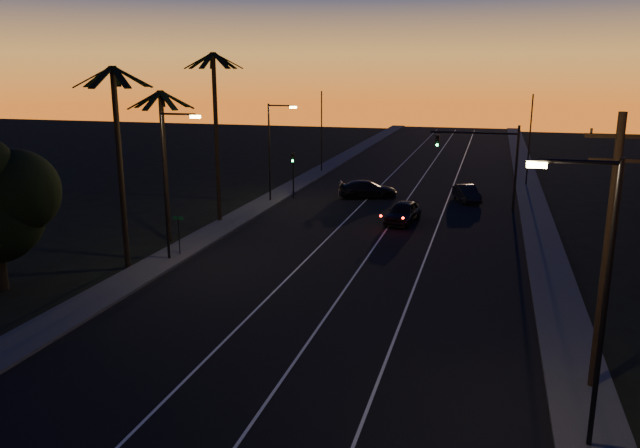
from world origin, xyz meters
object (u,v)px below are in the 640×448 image
(lead_car, at_px, (403,212))
(cross_car, at_px, (368,189))
(signal_mast, at_px, (487,152))
(right_car, at_px, (467,193))
(utility_pole, at_px, (607,249))

(lead_car, distance_m, cross_car, 9.77)
(signal_mast, xyz_separation_m, right_car, (-1.52, 2.79, -4.06))
(lead_car, height_order, right_car, lead_car)
(signal_mast, bearing_deg, right_car, 118.60)
(right_car, bearing_deg, utility_pole, -79.66)
(right_car, bearing_deg, signal_mast, -61.40)
(right_car, xyz_separation_m, cross_car, (-8.72, -0.72, 0.07))
(utility_pole, relative_size, lead_car, 1.79)
(utility_pole, relative_size, signal_mast, 1.41)
(utility_pole, distance_m, cross_car, 35.56)
(signal_mast, height_order, cross_car, signal_mast)
(cross_car, bearing_deg, signal_mast, -11.38)
(utility_pole, xyz_separation_m, signal_mast, (-4.46, 29.99, -0.53))
(signal_mast, distance_m, cross_car, 11.18)
(utility_pole, bearing_deg, lead_car, 113.70)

